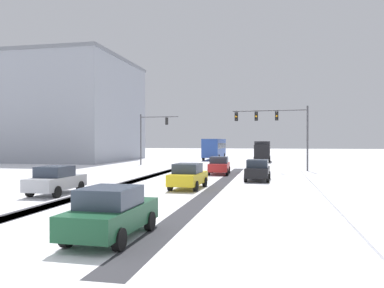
# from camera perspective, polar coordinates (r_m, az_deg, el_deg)

# --- Properties ---
(ground_plane) EXTENTS (300.00, 300.00, 0.00)m
(ground_plane) POSITION_cam_1_polar(r_m,az_deg,el_deg) (11.87, -23.39, -14.47)
(ground_plane) COLOR white
(wheel_track_left_lane) EXTENTS (1.13, 35.29, 0.01)m
(wheel_track_left_lane) POSITION_cam_1_polar(r_m,az_deg,el_deg) (27.63, -10.52, -5.89)
(wheel_track_left_lane) COLOR #38383D
(wheel_track_left_lane) RESTS_ON ground
(wheel_track_right_lane) EXTENTS (0.96, 35.29, 0.01)m
(wheel_track_right_lane) POSITION_cam_1_polar(r_m,az_deg,el_deg) (27.57, -10.19, -5.91)
(wheel_track_right_lane) COLOR #38383D
(wheel_track_right_lane) RESTS_ON ground
(wheel_track_center) EXTENTS (1.05, 35.29, 0.01)m
(wheel_track_center) POSITION_cam_1_polar(r_m,az_deg,el_deg) (25.85, 3.66, -6.32)
(wheel_track_center) COLOR #38383D
(wheel_track_center) RESTS_ON ground
(sidewalk_kerb_right) EXTENTS (4.00, 35.29, 0.12)m
(sidewalk_kerb_right) POSITION_cam_1_polar(r_m,az_deg,el_deg) (24.47, 22.98, -6.61)
(sidewalk_kerb_right) COLOR white
(sidewalk_kerb_right) RESTS_ON ground
(traffic_signal_near_right) EXTENTS (7.45, 0.69, 6.50)m
(traffic_signal_near_right) POSITION_cam_1_polar(r_m,az_deg,el_deg) (39.68, 12.26, 3.01)
(traffic_signal_near_right) COLOR #47474C
(traffic_signal_near_right) RESTS_ON ground
(traffic_signal_far_left) EXTENTS (5.12, 0.49, 6.50)m
(traffic_signal_far_left) POSITION_cam_1_polar(r_m,az_deg,el_deg) (49.78, -6.07, 1.95)
(traffic_signal_far_left) COLOR #47474C
(traffic_signal_far_left) RESTS_ON ground
(car_red_lead) EXTENTS (1.99, 4.18, 1.62)m
(car_red_lead) POSITION_cam_1_polar(r_m,az_deg,el_deg) (35.80, 4.01, -3.14)
(car_red_lead) COLOR red
(car_red_lead) RESTS_ON ground
(car_black_second) EXTENTS (1.92, 4.14, 1.62)m
(car_black_second) POSITION_cam_1_polar(r_m,az_deg,el_deg) (30.40, 9.61, -3.78)
(car_black_second) COLOR black
(car_black_second) RESTS_ON ground
(car_yellow_cab_third) EXTENTS (1.97, 4.17, 1.62)m
(car_yellow_cab_third) POSITION_cam_1_polar(r_m,az_deg,el_deg) (24.87, -0.58, -4.71)
(car_yellow_cab_third) COLOR yellow
(car_yellow_cab_third) RESTS_ON ground
(car_silver_fourth) EXTENTS (1.86, 4.11, 1.62)m
(car_silver_fourth) POSITION_cam_1_polar(r_m,az_deg,el_deg) (23.59, -19.32, -5.01)
(car_silver_fourth) COLOR #B7BABF
(car_silver_fourth) RESTS_ON ground
(car_dark_green_fifth) EXTENTS (1.91, 4.14, 1.62)m
(car_dark_green_fifth) POSITION_cam_1_polar(r_m,az_deg,el_deg) (12.57, -11.74, -9.79)
(car_dark_green_fifth) COLOR #194C2D
(car_dark_green_fifth) RESTS_ON ground
(bus_oncoming) EXTENTS (2.72, 11.02, 3.38)m
(bus_oncoming) POSITION_cam_1_polar(r_m,az_deg,el_deg) (64.18, 3.31, -0.51)
(bus_oncoming) COLOR #284793
(bus_oncoming) RESTS_ON ground
(box_truck_delivery) EXTENTS (2.31, 7.40, 3.02)m
(box_truck_delivery) POSITION_cam_1_polar(r_m,az_deg,el_deg) (58.32, 10.27, -0.96)
(box_truck_delivery) COLOR black
(box_truck_delivery) RESTS_ON ground
(office_building_far_left_block) EXTENTS (23.42, 20.48, 15.76)m
(office_building_far_left_block) POSITION_cam_1_polar(r_m,az_deg,el_deg) (65.87, -19.34, 4.62)
(office_building_far_left_block) COLOR #9399A3
(office_building_far_left_block) RESTS_ON ground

